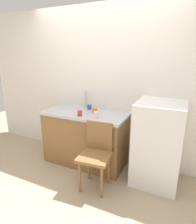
{
  "coord_description": "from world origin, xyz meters",
  "views": [
    {
      "loc": [
        1.23,
        -1.85,
        1.75
      ],
      "look_at": [
        0.07,
        0.6,
        0.92
      ],
      "focal_mm": 30.49,
      "sensor_mm": 36.0,
      "label": 1
    }
  ],
  "objects": [
    {
      "name": "chair",
      "position": [
        0.24,
        0.18,
        0.5
      ],
      "size": [
        0.44,
        0.44,
        0.89
      ],
      "rotation": [
        0.0,
        0.0,
        0.09
      ],
      "color": "olive",
      "rests_on": "ground_plane"
    },
    {
      "name": "cup_orange",
      "position": [
        -0.03,
        0.7,
        0.91
      ],
      "size": [
        0.08,
        0.08,
        0.07
      ],
      "primitive_type": "cylinder",
      "color": "orange",
      "rests_on": "countertop"
    },
    {
      "name": "cup_blue",
      "position": [
        -0.19,
        0.82,
        0.91
      ],
      "size": [
        0.07,
        0.07,
        0.08
      ],
      "primitive_type": "cylinder",
      "color": "blue",
      "rests_on": "countertop"
    },
    {
      "name": "faucet",
      "position": [
        -0.3,
        0.9,
        1.02
      ],
      "size": [
        0.02,
        0.02,
        0.29
      ],
      "primitive_type": "cylinder",
      "color": "#B7B7BC",
      "rests_on": "countertop"
    },
    {
      "name": "cup_white",
      "position": [
        0.09,
        0.48,
        0.92
      ],
      "size": [
        0.07,
        0.07,
        0.09
      ],
      "primitive_type": "cylinder",
      "color": "white",
      "rests_on": "countertop"
    },
    {
      "name": "ground_plane",
      "position": [
        0.0,
        0.0,
        0.0
      ],
      "size": [
        8.0,
        8.0,
        0.0
      ],
      "primitive_type": "plane",
      "color": "tan"
    },
    {
      "name": "cup_red",
      "position": [
        -0.16,
        0.46,
        0.92
      ],
      "size": [
        0.07,
        0.07,
        0.08
      ],
      "primitive_type": "cylinder",
      "color": "red",
      "rests_on": "countertop"
    },
    {
      "name": "refrigerator",
      "position": [
        0.96,
        0.64,
        0.58
      ],
      "size": [
        0.61,
        0.63,
        1.16
      ],
      "primitive_type": "cube",
      "color": "white",
      "rests_on": "ground_plane"
    },
    {
      "name": "back_wall",
      "position": [
        0.0,
        1.0,
        1.24
      ],
      "size": [
        4.8,
        0.1,
        2.48
      ],
      "primitive_type": "cube",
      "color": "white",
      "rests_on": "ground_plane"
    },
    {
      "name": "countertop",
      "position": [
        -0.18,
        0.65,
        0.85
      ],
      "size": [
        1.34,
        0.64,
        0.04
      ],
      "primitive_type": "cube",
      "color": "#B7B7BC",
      "rests_on": "cabinet_base"
    },
    {
      "name": "cabinet_base",
      "position": [
        -0.18,
        0.65,
        0.42
      ],
      "size": [
        1.3,
        0.6,
        0.83
      ],
      "primitive_type": "cube",
      "color": "olive",
      "rests_on": "ground_plane"
    }
  ]
}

